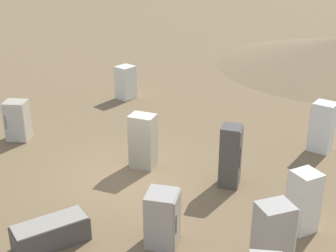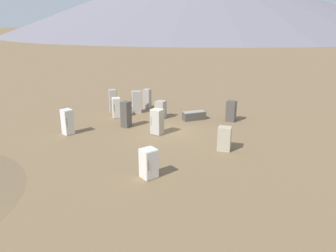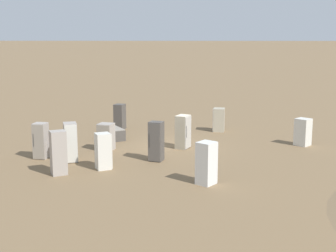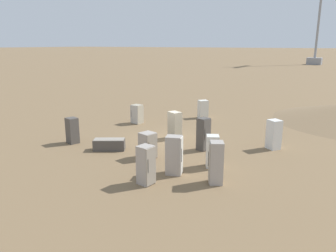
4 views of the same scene
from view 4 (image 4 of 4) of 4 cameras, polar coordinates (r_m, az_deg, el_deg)
The scene contains 14 objects.
ground_plane at distance 21.54m, azimuth -0.50°, elevation -2.38°, with size 1000.00×1000.00×0.00m, color brown.
power_pylon_3 at distance 109.37m, azimuth 24.66°, elevation 15.22°, with size 11.84×4.06×33.82m.
discarded_fridge_0 at distance 18.00m, azimuth -3.54°, elevation -3.38°, with size 0.92×0.93×1.43m.
discarded_fridge_1 at distance 16.79m, azimuth 7.73°, elevation -4.37°, with size 0.87×0.84×1.67m.
discarded_fridge_2 at distance 19.71m, azimuth -10.20°, elevation -3.18°, with size 1.55×1.94×0.67m.
discarded_fridge_3 at distance 14.68m, azimuth -3.86°, elevation -6.80°, with size 0.71×0.73×1.78m.
discarded_fridge_4 at distance 19.35m, azimuth 6.20°, elevation -1.42°, with size 0.78×0.76×1.93m.
discarded_fridge_5 at distance 15.70m, azimuth 1.08°, elevation -5.12°, with size 0.81×0.92×1.90m.
discarded_fridge_6 at distance 14.83m, azimuth 8.34°, elevation -6.35°, with size 0.86×0.85×1.95m.
discarded_fridge_7 at distance 25.89m, azimuth -5.44°, elevation 2.07°, with size 0.80×0.85×1.48m.
discarded_fridge_8 at distance 21.60m, azimuth 1.21°, elevation 0.14°, with size 0.89×0.96×1.80m.
discarded_fridge_9 at distance 27.85m, azimuth 6.09°, elevation 2.95°, with size 1.03×1.03×1.51m.
discarded_fridge_10 at distance 20.46m, azimuth 17.94°, elevation -1.41°, with size 0.94×0.97×1.77m.
discarded_fridge_11 at distance 21.47m, azimuth -16.34°, elevation -0.75°, with size 0.77×0.85×1.64m.
Camera 4 is at (17.71, 10.61, 6.13)m, focal length 35.00 mm.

